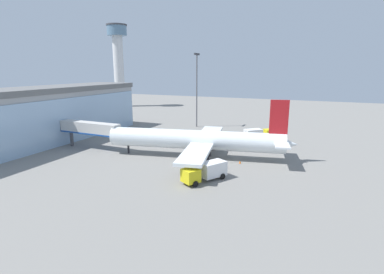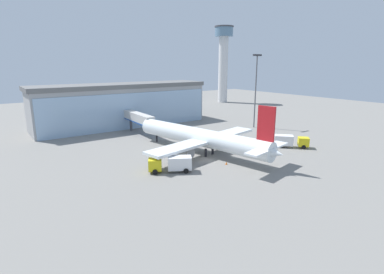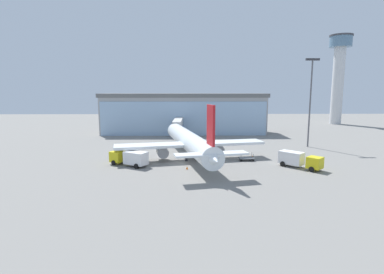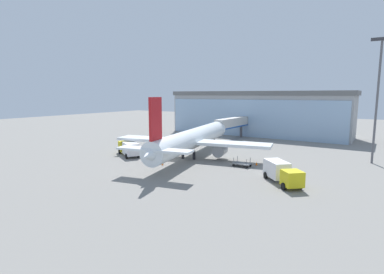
% 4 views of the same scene
% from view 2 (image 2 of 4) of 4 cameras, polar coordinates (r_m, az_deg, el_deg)
% --- Properties ---
extents(ground, '(240.00, 240.00, 0.00)m').
position_cam_2_polar(ground, '(58.09, 3.16, -4.34)').
color(ground, gray).
extents(terminal_building, '(51.25, 12.52, 12.45)m').
position_cam_2_polar(terminal_building, '(91.53, -13.03, 6.01)').
color(terminal_building, '#9E9E9E').
rests_on(terminal_building, ground).
extents(jet_bridge, '(2.64, 14.49, 5.60)m').
position_cam_2_polar(jet_bridge, '(79.12, -10.15, 3.51)').
color(jet_bridge, beige).
rests_on(jet_bridge, ground).
extents(control_tower, '(8.73, 8.73, 34.82)m').
position_cam_2_polar(control_tower, '(145.32, 6.00, 15.02)').
color(control_tower, silver).
rests_on(control_tower, ground).
extents(apron_light_mast, '(3.20, 0.40, 20.62)m').
position_cam_2_polar(apron_light_mast, '(87.74, 12.06, 9.59)').
color(apron_light_mast, '#59595E').
rests_on(apron_light_mast, ground).
extents(airplane, '(29.11, 36.37, 11.19)m').
position_cam_2_polar(airplane, '(61.14, 1.89, -0.13)').
color(airplane, white).
rests_on(airplane, ground).
extents(catering_truck, '(7.42, 5.55, 2.65)m').
position_cam_2_polar(catering_truck, '(51.39, -3.88, -5.07)').
color(catering_truck, yellow).
rests_on(catering_truck, ground).
extents(fuel_truck, '(6.61, 6.82, 2.65)m').
position_cam_2_polar(fuel_truck, '(69.63, 18.15, -0.69)').
color(fuel_truck, yellow).
rests_on(fuel_truck, ground).
extents(baggage_cart, '(2.82, 1.63, 1.50)m').
position_cam_2_polar(baggage_cart, '(67.37, 10.33, -1.54)').
color(baggage_cart, slate).
rests_on(baggage_cart, ground).
extents(safety_cone_nose, '(0.36, 0.36, 0.55)m').
position_cam_2_polar(safety_cone_nose, '(55.59, 6.56, -4.96)').
color(safety_cone_nose, orange).
rests_on(safety_cone_nose, ground).
extents(safety_cone_wingtip, '(0.36, 0.36, 0.55)m').
position_cam_2_polar(safety_cone_wingtip, '(70.09, 9.91, -1.12)').
color(safety_cone_wingtip, orange).
rests_on(safety_cone_wingtip, ground).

